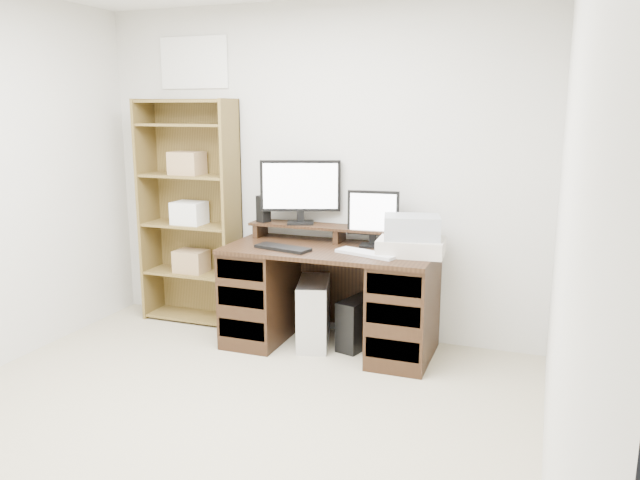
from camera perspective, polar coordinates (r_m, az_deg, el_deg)
The scene contains 14 objects.
room at distance 3.02m, azimuth -13.91°, elevation 2.47°, with size 3.54×4.04×2.54m.
desk at distance 4.55m, azimuth 0.93°, elevation -5.16°, with size 1.50×0.70×0.75m.
riser_shelf at distance 4.63m, azimuth 1.79°, elevation 0.94°, with size 1.40×0.22×0.12m.
monitor_wide at distance 4.70m, azimuth -1.81°, elevation 4.74°, with size 0.58×0.25×0.48m.
monitor_small at distance 4.48m, azimuth 4.88°, elevation 2.17°, with size 0.37×0.15×0.40m.
speaker at distance 4.80m, azimuth -5.20°, elevation 2.86°, with size 0.08×0.08×0.20m, color black.
keyboard_black at distance 4.41m, azimuth -3.42°, elevation -0.73°, with size 0.41×0.14×0.02m, color black.
keyboard_white at distance 4.25m, azimuth 4.29°, elevation -1.23°, with size 0.44×0.13×0.02m, color silver.
mouse at distance 4.18m, azimuth 7.11°, elevation -1.39°, with size 0.10×0.07×0.04m, color silver.
printer at distance 4.29m, azimuth 8.34°, elevation -0.59°, with size 0.44×0.33×0.11m, color #BDB3A5.
basket at distance 4.26m, azimuth 8.40°, elevation 1.18°, with size 0.37×0.26×0.16m, color #969BA0.
tower_silver at distance 4.65m, azimuth -0.59°, elevation -6.65°, with size 0.22×0.49×0.49m, color silver.
tower_black at distance 4.62m, azimuth 3.49°, elevation -7.57°, with size 0.25×0.40×0.37m.
bookshelf at distance 5.16m, azimuth -11.72°, elevation 2.68°, with size 0.80×0.30×1.80m.
Camera 1 is at (1.67, -2.46, 1.73)m, focal length 35.00 mm.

